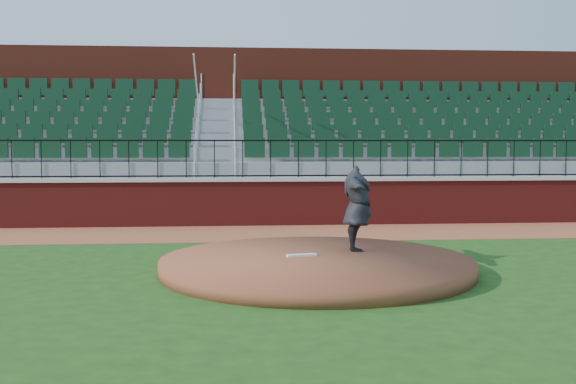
# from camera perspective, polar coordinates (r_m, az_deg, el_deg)

# --- Properties ---
(ground) EXTENTS (90.00, 90.00, 0.00)m
(ground) POSITION_cam_1_polar(r_m,az_deg,el_deg) (11.69, 0.63, -6.89)
(ground) COLOR #1D4413
(ground) RESTS_ON ground
(warning_track) EXTENTS (34.00, 3.20, 0.01)m
(warning_track) POSITION_cam_1_polar(r_m,az_deg,el_deg) (17.01, -1.12, -3.41)
(warning_track) COLOR brown
(warning_track) RESTS_ON ground
(field_wall) EXTENTS (34.00, 0.35, 1.20)m
(field_wall) POSITION_cam_1_polar(r_m,az_deg,el_deg) (18.53, -1.45, -0.94)
(field_wall) COLOR maroon
(field_wall) RESTS_ON ground
(wall_cap) EXTENTS (34.00, 0.45, 0.10)m
(wall_cap) POSITION_cam_1_polar(r_m,az_deg,el_deg) (18.49, -1.45, 1.06)
(wall_cap) COLOR #B7B7B7
(wall_cap) RESTS_ON field_wall
(wall_railing) EXTENTS (34.00, 0.05, 1.00)m
(wall_railing) POSITION_cam_1_polar(r_m,az_deg,el_deg) (18.46, -1.46, 2.77)
(wall_railing) COLOR black
(wall_railing) RESTS_ON wall_cap
(seating_stands) EXTENTS (34.00, 5.10, 4.60)m
(seating_stands) POSITION_cam_1_polar(r_m,az_deg,el_deg) (21.18, -1.90, 4.29)
(seating_stands) COLOR gray
(seating_stands) RESTS_ON ground
(concourse_wall) EXTENTS (34.00, 0.50, 5.50)m
(concourse_wall) POSITION_cam_1_polar(r_m,az_deg,el_deg) (23.98, -2.25, 5.35)
(concourse_wall) COLOR maroon
(concourse_wall) RESTS_ON ground
(pitchers_mound) EXTENTS (5.40, 5.40, 0.25)m
(pitchers_mound) POSITION_cam_1_polar(r_m,az_deg,el_deg) (11.89, 2.40, -6.10)
(pitchers_mound) COLOR brown
(pitchers_mound) RESTS_ON ground
(pitching_rubber) EXTENTS (0.55, 0.24, 0.04)m
(pitching_rubber) POSITION_cam_1_polar(r_m,az_deg,el_deg) (12.03, 1.16, -5.29)
(pitching_rubber) COLOR white
(pitching_rubber) RESTS_ON pitchers_mound
(pitcher) EXTENTS (0.65, 1.96, 1.57)m
(pitcher) POSITION_cam_1_polar(r_m,az_deg,el_deg) (12.58, 5.80, -1.38)
(pitcher) COLOR black
(pitcher) RESTS_ON pitchers_mound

